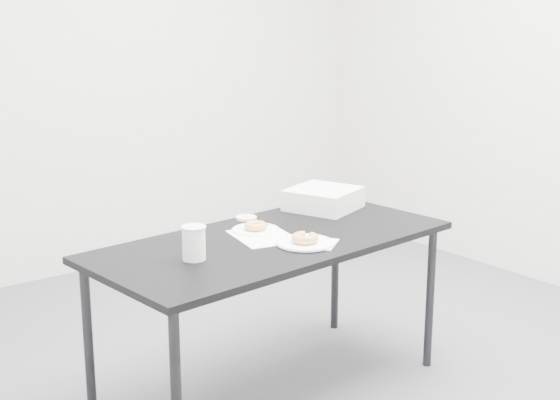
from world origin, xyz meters
TOP-DOWN VIEW (x-y plane):
  - floor at (0.00, 0.00)m, footprint 4.00×4.00m
  - wall_back at (0.00, 2.00)m, footprint 4.00×0.02m
  - table at (-0.15, -0.01)m, footprint 1.57×0.83m
  - scorecard at (-0.16, 0.03)m, footprint 0.28×0.33m
  - logo_patch at (-0.09, 0.12)m, footprint 0.06×0.06m
  - pen at (-0.11, 0.11)m, footprint 0.12×0.08m
  - napkin at (-0.06, -0.18)m, footprint 0.23×0.23m
  - plate_near at (-0.10, -0.17)m, footprint 0.23×0.23m
  - donut_near at (-0.10, -0.17)m, footprint 0.15×0.15m
  - plate_far at (-0.14, 0.12)m, footprint 0.21×0.21m
  - donut_far at (-0.14, 0.12)m, footprint 0.12×0.12m
  - coffee_cup at (-0.55, -0.06)m, footprint 0.09×0.09m
  - cup_lid at (-0.06, 0.29)m, footprint 0.09×0.09m
  - bakery_box at (0.34, 0.22)m, footprint 0.38×0.38m

SIDE VIEW (x-z plane):
  - floor at x=0.00m, z-range 0.00..0.00m
  - table at x=-0.15m, z-range 0.29..0.99m
  - scorecard at x=-0.16m, z-range 0.69..0.69m
  - napkin at x=-0.06m, z-range 0.69..0.70m
  - plate_far at x=-0.14m, z-range 0.69..0.70m
  - logo_patch at x=-0.09m, z-range 0.69..0.70m
  - plate_near at x=-0.10m, z-range 0.70..0.70m
  - cup_lid at x=-0.06m, z-range 0.69..0.70m
  - pen at x=-0.11m, z-range 0.69..0.70m
  - donut_far at x=-0.14m, z-range 0.70..0.73m
  - donut_near at x=-0.10m, z-range 0.70..0.74m
  - bakery_box at x=0.34m, z-range 0.69..0.79m
  - coffee_cup at x=-0.55m, z-range 0.69..0.82m
  - wall_back at x=0.00m, z-range 0.00..2.70m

